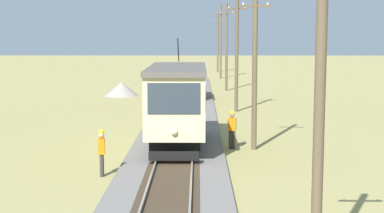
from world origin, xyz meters
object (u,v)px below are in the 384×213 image
(utility_pole_horizon, at_px, (218,42))
(track_worker, at_px, (102,151))
(utility_pole_foreground, at_px, (319,114))
(gravel_pile, at_px, (122,89))
(utility_pole_near_tram, at_px, (255,67))
(utility_pole_far, at_px, (226,46))
(freight_car, at_px, (186,81))
(utility_pole_mid, at_px, (237,52))
(second_worker, at_px, (232,128))
(red_tram, at_px, (177,102))
(utility_pole_distant, at_px, (221,41))

(utility_pole_horizon, xyz_separation_m, track_worker, (-6.18, -60.92, -2.95))
(utility_pole_foreground, relative_size, gravel_pile, 2.46)
(utility_pole_near_tram, height_order, utility_pole_far, utility_pole_far)
(utility_pole_far, bearing_deg, utility_pole_horizon, 90.00)
(freight_car, distance_m, utility_pole_mid, 8.32)
(second_worker, bearing_deg, utility_pole_mid, 7.57)
(freight_car, height_order, second_worker, freight_car)
(red_tram, relative_size, utility_pole_distant, 1.01)
(red_tram, relative_size, utility_pole_far, 1.07)
(utility_pole_near_tram, relative_size, utility_pole_mid, 0.95)
(utility_pole_near_tram, height_order, gravel_pile, utility_pole_near_tram)
(red_tram, distance_m, utility_pole_mid, 14.18)
(utility_pole_distant, relative_size, second_worker, 4.74)
(utility_pole_foreground, distance_m, second_worker, 15.87)
(utility_pole_near_tram, bearing_deg, utility_pole_horizon, 90.00)
(utility_pole_far, distance_m, second_worker, 29.27)
(utility_pole_near_tram, distance_m, utility_pole_far, 29.18)
(red_tram, height_order, utility_pole_near_tram, utility_pole_near_tram)
(utility_pole_horizon, relative_size, gravel_pile, 2.63)
(red_tram, height_order, utility_pole_horizon, utility_pole_horizon)
(utility_pole_foreground, bearing_deg, freight_car, 95.56)
(utility_pole_far, distance_m, gravel_pile, 10.91)
(utility_pole_horizon, bearing_deg, utility_pole_distant, -90.00)
(freight_car, xyz_separation_m, utility_pole_distant, (3.53, 23.44, 2.77))
(utility_pole_foreground, height_order, second_worker, utility_pole_foreground)
(red_tram, xyz_separation_m, second_worker, (2.52, 0.04, -1.21))
(freight_car, distance_m, track_worker, 26.49)
(track_worker, bearing_deg, utility_pole_far, 74.95)
(second_worker, bearing_deg, utility_pole_far, 9.83)
(utility_pole_distant, height_order, utility_pole_horizon, utility_pole_distant)
(utility_pole_distant, bearing_deg, utility_pole_near_tram, -90.00)
(utility_pole_horizon, bearing_deg, utility_pole_foreground, -90.00)
(utility_pole_mid, xyz_separation_m, gravel_pile, (-9.01, 10.44, -3.42))
(freight_car, bearing_deg, utility_pole_near_tram, -80.36)
(utility_pole_foreground, relative_size, utility_pole_near_tram, 0.96)
(utility_pole_distant, bearing_deg, freight_car, -98.57)
(freight_car, distance_m, second_worker, 20.86)
(utility_pole_horizon, xyz_separation_m, second_worker, (-1.01, -55.26, -2.95))
(utility_pole_far, xyz_separation_m, utility_pole_distant, (0.00, 15.04, 0.24))
(freight_car, bearing_deg, utility_pole_horizon, 84.17)
(utility_pole_foreground, distance_m, gravel_pile, 40.74)
(red_tram, height_order, second_worker, red_tram)
(red_tram, distance_m, utility_pole_foreground, 16.03)
(freight_car, height_order, utility_pole_near_tram, utility_pole_near_tram)
(utility_pole_far, distance_m, utility_pole_horizon, 26.18)
(gravel_pile, bearing_deg, red_tram, -77.17)
(utility_pole_foreground, xyz_separation_m, second_worker, (-1.01, 15.61, -2.70))
(utility_pole_mid, distance_m, track_worker, 20.42)
(track_worker, distance_m, second_worker, 7.67)
(freight_car, bearing_deg, red_tram, -89.99)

